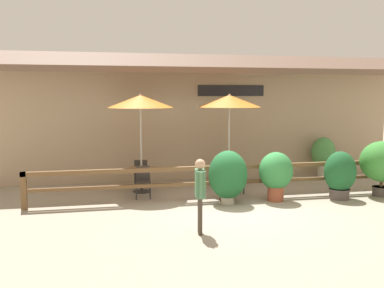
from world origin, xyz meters
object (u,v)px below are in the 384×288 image
Objects in this scene: potted_plant_corner_fern at (228,175)px; pedestrian at (200,186)px; potted_plant_tall_tropical at (340,174)px; chair_middle_streetside at (234,176)px; chair_near_wallside at (141,171)px; chair_near_streetside at (143,180)px; patio_umbrella_middle at (229,101)px; potted_plant_entrance_palm at (382,162)px; dining_table_middle at (229,170)px; chair_middle_wallside at (224,168)px; patio_umbrella_near at (140,102)px; dining_table_near at (141,173)px; potted_plant_broad_leaf at (276,173)px; potted_plant_small_flowering at (323,154)px.

pedestrian is at bearing -119.10° from potted_plant_corner_fern.
potted_plant_tall_tropical is at bearing 124.08° from pedestrian.
chair_near_wallside is at bearing 146.71° from chair_middle_streetside.
patio_umbrella_middle is at bearing 19.31° from chair_near_streetside.
potted_plant_tall_tropical is (-1.36, -0.10, -0.26)m from potted_plant_entrance_palm.
dining_table_middle is (2.70, 0.73, 0.07)m from chair_near_streetside.
pedestrian is (-1.26, -2.26, 0.25)m from potted_plant_corner_fern.
dining_table_middle is 0.71m from chair_middle_wallside.
dining_table_middle is 1.06× the size of chair_middle_streetside.
patio_umbrella_near reaches higher than potted_plant_entrance_palm.
potted_plant_corner_fern reaches higher than chair_middle_wallside.
patio_umbrella_near is at bearing 159.86° from potted_plant_tall_tropical.
dining_table_near is 0.66× the size of potted_plant_corner_fern.
chair_near_streetside is 2.79m from dining_table_middle.
chair_middle_wallside is (2.68, 0.06, 0.00)m from chair_near_wallside.
potted_plant_broad_leaf is 4.16m from potted_plant_small_flowering.
dining_table_middle is at bearing 154.60° from potted_plant_entrance_palm.
patio_umbrella_near reaches higher than chair_near_streetside.
potted_plant_entrance_palm is at bearing -5.61° from chair_near_streetside.
potted_plant_corner_fern reaches higher than potted_plant_broad_leaf.
chair_near_wallside is 1.00× the size of chair_middle_streetside.
dining_table_near is 0.59× the size of pedestrian.
chair_near_streetside is at bearing 174.64° from chair_middle_streetside.
chair_near_streetside is at bearing -91.22° from dining_table_near.
chair_near_streetside is 6.77m from potted_plant_entrance_palm.
patio_umbrella_near reaches higher than potted_plant_corner_fern.
potted_plant_corner_fern is at bearing -107.06° from patio_umbrella_middle.
potted_plant_tall_tropical is (2.59, -1.98, 0.13)m from dining_table_middle.
potted_plant_corner_fern reaches higher than chair_near_wallside.
chair_middle_streetside is (2.65, -0.66, -2.17)m from patio_umbrella_near.
dining_table_middle is 1.97m from potted_plant_corner_fern.
potted_plant_corner_fern reaches higher than potted_plant_tall_tropical.
potted_plant_broad_leaf reaches higher than dining_table_middle.
potted_plant_corner_fern is 1.01× the size of potted_plant_small_flowering.
patio_umbrella_middle is 2.73m from potted_plant_corner_fern.
chair_near_streetside and chair_near_wallside have the same top height.
pedestrian is (0.80, -4.78, 0.51)m from chair_near_wallside.
potted_plant_tall_tropical is (5.28, -1.93, 0.13)m from dining_table_near.
patio_umbrella_middle is 2.17× the size of potted_plant_broad_leaf.
potted_plant_small_flowering is (1.16, 3.06, 0.11)m from potted_plant_tall_tropical.
pedestrian is (0.85, -4.09, 0.43)m from dining_table_near.
patio_umbrella_near is at bearing 139.03° from potted_plant_corner_fern.
potted_plant_small_flowering is (3.79, 1.78, 0.31)m from chair_middle_streetside.
dining_table_middle is 0.59× the size of pedestrian.
chair_near_wallside is 5.85m from potted_plant_tall_tropical.
dining_table_near is 2.68m from dining_table_middle.
chair_near_wallside is (0.06, 1.37, 0.00)m from chair_near_streetside.
chair_middle_streetside is at bearing -13.99° from patio_umbrella_near.
patio_umbrella_near is at bearing -179.10° from dining_table_middle.
chair_near_streetside is 0.63× the size of potted_plant_small_flowering.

